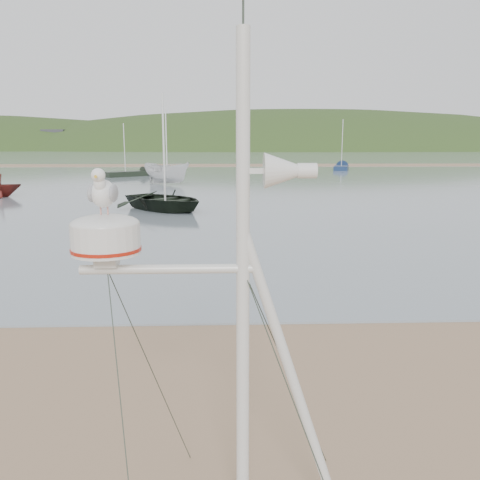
{
  "coord_description": "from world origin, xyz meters",
  "views": [
    {
      "loc": [
        2.21,
        -5.34,
        3.5
      ],
      "look_at": [
        2.43,
        1.0,
        2.27
      ],
      "focal_mm": 38.0,
      "sensor_mm": 36.0,
      "label": 1
    }
  ],
  "objects_px": {
    "boat_dark": "(164,160)",
    "sailboat_blue_far": "(342,167)",
    "boat_white": "(167,154)",
    "mast_rig": "(235,411)",
    "sailboat_dark_mid": "(137,173)"
  },
  "relations": [
    {
      "from": "boat_dark",
      "to": "sailboat_blue_far",
      "type": "distance_m",
      "value": 42.99
    },
    {
      "from": "boat_dark",
      "to": "boat_white",
      "type": "height_order",
      "value": "boat_dark"
    },
    {
      "from": "boat_white",
      "to": "sailboat_blue_far",
      "type": "relative_size",
      "value": 0.7
    },
    {
      "from": "mast_rig",
      "to": "boat_dark",
      "type": "distance_m",
      "value": 22.19
    },
    {
      "from": "mast_rig",
      "to": "boat_white",
      "type": "height_order",
      "value": "mast_rig"
    },
    {
      "from": "boat_dark",
      "to": "sailboat_blue_far",
      "type": "bearing_deg",
      "value": 19.69
    },
    {
      "from": "mast_rig",
      "to": "boat_dark",
      "type": "bearing_deg",
      "value": 97.79
    },
    {
      "from": "mast_rig",
      "to": "sailboat_blue_far",
      "type": "relative_size",
      "value": 0.76
    },
    {
      "from": "mast_rig",
      "to": "boat_dark",
      "type": "xyz_separation_m",
      "value": [
        -3.0,
        21.94,
        1.29
      ]
    },
    {
      "from": "mast_rig",
      "to": "sailboat_dark_mid",
      "type": "bearing_deg",
      "value": 100.22
    },
    {
      "from": "boat_dark",
      "to": "sailboat_blue_far",
      "type": "relative_size",
      "value": 0.73
    },
    {
      "from": "sailboat_dark_mid",
      "to": "sailboat_blue_far",
      "type": "bearing_deg",
      "value": 27.09
    },
    {
      "from": "boat_white",
      "to": "sailboat_dark_mid",
      "type": "bearing_deg",
      "value": 61.93
    },
    {
      "from": "sailboat_dark_mid",
      "to": "sailboat_blue_far",
      "type": "distance_m",
      "value": 26.91
    },
    {
      "from": "boat_dark",
      "to": "mast_rig",
      "type": "bearing_deg",
      "value": -127.44
    }
  ]
}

